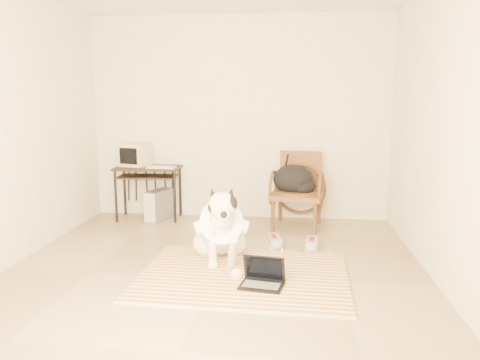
% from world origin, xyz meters
% --- Properties ---
extents(floor, '(4.50, 4.50, 0.00)m').
position_xyz_m(floor, '(0.00, 0.00, 0.00)').
color(floor, '#8E7957').
rests_on(floor, ground).
extents(wall_back, '(4.50, 0.00, 4.50)m').
position_xyz_m(wall_back, '(0.00, 2.25, 1.35)').
color(wall_back, beige).
rests_on(wall_back, floor).
extents(wall_front, '(4.50, 0.00, 4.50)m').
position_xyz_m(wall_front, '(0.00, -2.25, 1.35)').
color(wall_front, beige).
rests_on(wall_front, floor).
extents(wall_right, '(0.00, 4.50, 4.50)m').
position_xyz_m(wall_right, '(2.00, 0.00, 1.35)').
color(wall_right, beige).
rests_on(wall_right, floor).
extents(rug, '(1.95, 1.52, 0.02)m').
position_xyz_m(rug, '(0.29, 0.02, 0.01)').
color(rug, '#BF6515').
rests_on(rug, floor).
extents(dog, '(0.58, 1.09, 0.83)m').
position_xyz_m(dog, '(0.02, 0.40, 0.33)').
color(dog, white).
rests_on(dog, rug).
extents(laptop, '(0.41, 0.32, 0.26)m').
position_xyz_m(laptop, '(0.48, -0.20, 0.08)').
color(laptop, black).
rests_on(laptop, rug).
extents(computer_desk, '(0.88, 0.52, 0.71)m').
position_xyz_m(computer_desk, '(-1.20, 1.97, 0.61)').
color(computer_desk, black).
rests_on(computer_desk, floor).
extents(crt_monitor, '(0.41, 0.40, 0.30)m').
position_xyz_m(crt_monitor, '(-1.39, 2.05, 0.87)').
color(crt_monitor, beige).
rests_on(crt_monitor, computer_desk).
extents(desk_keyboard, '(0.38, 0.16, 0.02)m').
position_xyz_m(desk_keyboard, '(-0.98, 1.88, 0.73)').
color(desk_keyboard, beige).
rests_on(desk_keyboard, computer_desk).
extents(pc_tower, '(0.31, 0.47, 0.41)m').
position_xyz_m(pc_tower, '(-1.05, 1.94, 0.20)').
color(pc_tower, '#535356').
rests_on(pc_tower, floor).
extents(rattan_chair, '(0.71, 0.69, 0.94)m').
position_xyz_m(rattan_chair, '(0.80, 1.82, 0.47)').
color(rattan_chair, brown).
rests_on(rattan_chair, floor).
extents(backpack, '(0.53, 0.41, 0.37)m').
position_xyz_m(backpack, '(0.76, 1.74, 0.61)').
color(backpack, black).
rests_on(backpack, rattan_chair).
extents(sneaker_left, '(0.19, 0.34, 0.11)m').
position_xyz_m(sneaker_left, '(0.54, 0.95, 0.05)').
color(sneaker_left, white).
rests_on(sneaker_left, floor).
extents(sneaker_right, '(0.16, 0.33, 0.11)m').
position_xyz_m(sneaker_right, '(0.95, 0.90, 0.05)').
color(sneaker_right, white).
rests_on(sneaker_right, floor).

